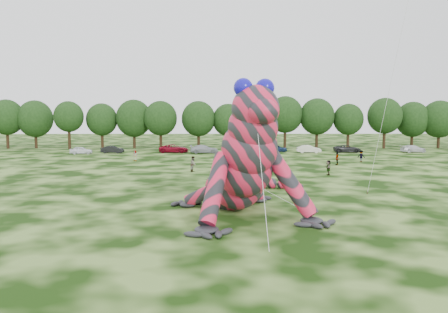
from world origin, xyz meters
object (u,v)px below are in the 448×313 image
tree_11 (317,123)px  car_6 (347,149)px  tree_3 (69,125)px  tree_6 (161,125)px  spectator_2 (361,156)px  car_4 (276,148)px  tree_13 (385,123)px  car_5 (309,149)px  tree_4 (102,126)px  spectator_4 (135,156)px  inflatable_gecko (231,146)px  flying_kite (408,0)px  tree_12 (348,126)px  tree_5 (134,124)px  tree_8 (228,126)px  tree_10 (285,122)px  car_7 (413,149)px  tree_15 (439,124)px  spectator_5 (328,168)px  tree_7 (198,125)px  car_3 (204,149)px  tree_2 (35,124)px  tree_1 (7,124)px  tree_14 (412,125)px  spectator_3 (337,159)px  car_2 (174,149)px  tree_9 (254,127)px  spectator_1 (193,164)px  car_1 (112,150)px  car_0 (81,150)px

tree_11 → car_6: 11.18m
tree_3 → tree_6: size_ratio=0.99×
spectator_2 → car_4: bearing=-20.7°
tree_13 → car_5: tree_13 is taller
tree_4 → spectator_4: size_ratio=5.82×
inflatable_gecko → flying_kite: bearing=-5.4°
tree_12 → car_5: (-10.04, -10.26, -3.78)m
tree_5 → tree_8: bearing=-4.4°
tree_10 → car_7: (21.63, -10.45, -4.58)m
tree_15 → spectator_5: 49.94m
tree_3 → tree_7: bearing=-0.6°
tree_7 → car_7: 40.26m
spectator_5 → car_3: bearing=-146.8°
tree_2 → tree_4: 13.38m
tree_1 → car_6: (65.51, -9.58, -4.23)m
tree_12 → tree_14: bearing=4.2°
car_3 → spectator_4: 15.84m
tree_12 → spectator_3: (-9.98, -28.46, -3.62)m
tree_3 → spectator_3: tree_3 is taller
tree_13 → spectator_3: size_ratio=5.87×
tree_5 → car_2: tree_5 is taller
tree_9 → spectator_1: bearing=-106.5°
tree_15 → car_2: size_ratio=1.81×
tree_11 → tree_14: bearing=1.5°
tree_1 → car_2: tree_1 is taller
tree_12 → spectator_1: 45.86m
tree_3 → tree_12: size_ratio=1.05×
tree_4 → tree_14: 63.10m
tree_2 → car_2: (28.87, -10.45, -4.08)m
tree_1 → car_1: 26.02m
tree_2 → car_4: size_ratio=2.37×
tree_13 → car_5: bearing=-150.6°
spectator_4 → car_0: bearing=167.8°
car_4 → spectator_1: bearing=148.6°
tree_2 → spectator_2: tree_2 is taller
tree_10 → car_2: size_ratio=1.98×
tree_15 → car_1: bearing=-170.8°
tree_5 → spectator_3: size_ratio=5.68×
flying_kite → tree_13: size_ratio=1.78×
tree_5 → tree_9: 24.22m
tree_11 → spectator_3: tree_11 is taller
car_3 → tree_5: bearing=49.1°
tree_2 → tree_13: size_ratio=0.95×
tree_13 → tree_6: bearing=-179.4°
car_3 → car_6: car_3 is taller
tree_1 → tree_6: 30.83m
tree_14 → car_5: bearing=-154.4°
tree_6 → spectator_3: size_ratio=5.50×
car_3 → car_4: size_ratio=1.24×
tree_2 → tree_15: (81.49, -0.99, -0.00)m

